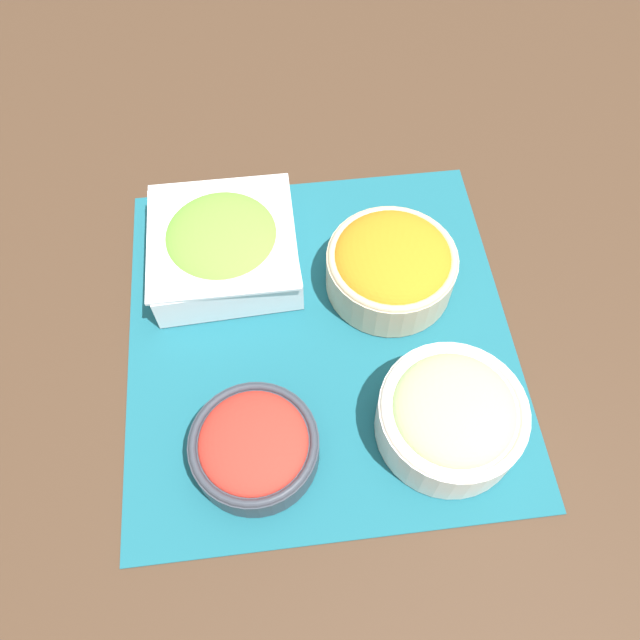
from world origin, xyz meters
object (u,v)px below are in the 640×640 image
object	(u,v)px
lettuce_bowl	(223,245)
cucumber_bowl	(451,415)
tomato_bowl	(254,445)
carrot_bowl	(391,265)

from	to	relation	value
lettuce_bowl	cucumber_bowl	distance (m)	0.34
tomato_bowl	cucumber_bowl	world-z (taller)	cucumber_bowl
carrot_bowl	lettuce_bowl	world-z (taller)	carrot_bowl
carrot_bowl	tomato_bowl	bearing A→B (deg)	-131.63
carrot_bowl	tomato_bowl	distance (m)	0.27
lettuce_bowl	cucumber_bowl	xyz separation A→B (m)	(0.23, -0.25, 0.01)
tomato_bowl	carrot_bowl	bearing A→B (deg)	48.37
carrot_bowl	tomato_bowl	world-z (taller)	carrot_bowl
carrot_bowl	lettuce_bowl	size ratio (longest dim) A/B	0.86
carrot_bowl	tomato_bowl	size ratio (longest dim) A/B	1.15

